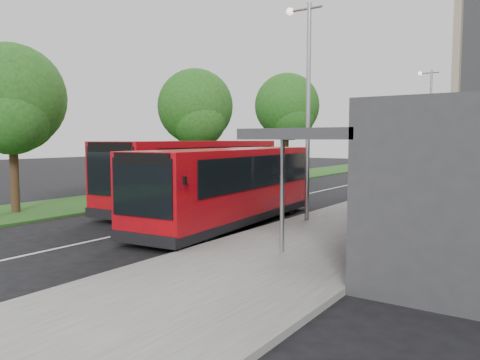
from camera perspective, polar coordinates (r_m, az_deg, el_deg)
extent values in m
plane|color=black|center=(18.62, -6.39, -4.87)|extent=(120.00, 120.00, 0.00)
cube|color=slate|center=(34.58, 24.13, -0.59)|extent=(5.00, 80.00, 0.15)
cube|color=#204E19|center=(38.99, 4.98, 0.37)|extent=(5.00, 80.00, 0.10)
cube|color=silver|center=(31.46, 11.67, -0.90)|extent=(0.12, 70.00, 0.01)
cube|color=silver|center=(10.96, -20.95, -12.19)|extent=(0.12, 2.00, 0.01)
cube|color=silver|center=(15.07, -1.75, -7.17)|extent=(0.12, 2.00, 0.01)
cube|color=silver|center=(20.16, 8.33, -4.12)|extent=(0.12, 2.00, 0.01)
cube|color=silver|center=(25.64, 14.20, -2.27)|extent=(0.12, 2.00, 0.01)
cube|color=silver|center=(31.31, 17.96, -1.07)|extent=(0.12, 2.00, 0.01)
cube|color=silver|center=(37.09, 20.56, -0.23)|extent=(0.12, 2.00, 0.01)
cube|color=silver|center=(42.93, 22.46, 0.38)|extent=(0.12, 2.00, 0.01)
cube|color=silver|center=(48.80, 23.90, 0.84)|extent=(0.12, 2.00, 0.01)
cube|color=silver|center=(54.71, 25.03, 1.20)|extent=(0.12, 2.00, 0.01)
cube|color=silver|center=(60.63, 25.94, 1.49)|extent=(0.12, 2.00, 0.01)
cube|color=black|center=(22.25, 25.12, 0.45)|extent=(0.06, 24.00, 2.20)
cube|color=#313133|center=(22.43, 22.04, 4.93)|extent=(2.80, 26.00, 0.25)
cylinder|color=#95989D|center=(12.58, 5.16, -2.02)|extent=(0.12, 0.12, 3.30)
cylinder|color=#95989D|center=(33.51, 23.76, 1.95)|extent=(0.12, 0.12, 3.30)
cylinder|color=#362615|center=(21.92, -25.80, 0.75)|extent=(0.36, 0.36, 3.50)
sphere|color=#1A4D14|center=(21.94, -26.12, 9.06)|extent=(4.45, 4.45, 4.45)
sphere|color=#1A4D14|center=(21.18, -26.17, 7.07)|extent=(3.18, 3.18, 3.18)
sphere|color=#1A4D14|center=(22.59, -25.59, 7.54)|extent=(3.50, 3.50, 3.50)
cylinder|color=#362615|center=(29.77, -5.40, 2.42)|extent=(0.36, 0.36, 3.71)
sphere|color=#1A4D14|center=(29.81, -5.45, 8.91)|extent=(4.72, 4.72, 4.72)
sphere|color=#1A4D14|center=(29.08, -5.03, 7.35)|extent=(3.37, 3.37, 3.37)
sphere|color=#1A4D14|center=(30.48, -5.57, 7.71)|extent=(3.71, 3.71, 3.71)
cylinder|color=#362615|center=(39.75, 5.70, 3.45)|extent=(0.36, 0.36, 4.25)
sphere|color=#1A4D14|center=(39.83, 5.75, 9.01)|extent=(5.41, 5.41, 5.41)
sphere|color=#1A4D14|center=(39.14, 6.24, 7.67)|extent=(3.86, 3.86, 3.86)
sphere|color=#1A4D14|center=(40.47, 5.46, 7.99)|extent=(4.25, 4.25, 4.25)
cylinder|color=#95989D|center=(17.74, 8.30, 8.07)|extent=(0.16, 0.16, 8.00)
cylinder|color=#95989D|center=(18.43, 7.86, 19.95)|extent=(1.40, 0.10, 0.10)
sphere|color=silver|center=(18.69, 6.11, 19.75)|extent=(0.28, 0.28, 0.28)
cylinder|color=#95989D|center=(36.76, 22.13, 6.14)|extent=(0.16, 0.16, 8.00)
cylinder|color=#95989D|center=(37.10, 22.02, 12.02)|extent=(1.40, 0.10, 0.10)
sphere|color=silver|center=(37.24, 21.10, 12.03)|extent=(0.28, 0.28, 0.28)
cube|color=#AC090B|center=(17.35, -1.05, -0.30)|extent=(3.23, 10.07, 2.50)
cube|color=black|center=(17.50, -1.05, -4.29)|extent=(3.25, 10.10, 0.28)
cube|color=black|center=(13.28, -11.89, -0.92)|extent=(2.12, 0.24, 1.65)
cube|color=black|center=(21.75, 5.54, 1.81)|extent=(2.07, 0.23, 1.23)
cube|color=black|center=(18.18, -3.88, 1.35)|extent=(0.80, 8.46, 1.13)
cube|color=black|center=(16.99, 2.92, 1.10)|extent=(0.80, 8.46, 1.13)
cube|color=black|center=(13.50, -11.81, -7.11)|extent=(2.36, 0.29, 0.33)
cube|color=black|center=(13.21, -11.98, 2.54)|extent=(1.98, 0.22, 0.33)
cube|color=black|center=(14.30, -15.36, 0.38)|extent=(0.09, 0.09, 0.24)
cube|color=black|center=(12.60, -6.75, -0.08)|extent=(0.09, 0.09, 0.24)
cylinder|color=black|center=(15.45, -10.28, -5.37)|extent=(0.36, 0.87, 0.85)
cylinder|color=black|center=(14.29, -4.09, -6.14)|extent=(0.36, 0.87, 0.85)
cylinder|color=black|center=(20.74, 1.03, -2.64)|extent=(0.36, 0.87, 0.85)
cylinder|color=black|center=(19.90, 6.08, -3.00)|extent=(0.36, 0.87, 0.85)
cube|color=#AC090B|center=(21.80, -5.23, 1.16)|extent=(3.29, 11.00, 2.74)
cube|color=black|center=(21.93, -5.20, -2.33)|extent=(3.31, 11.02, 0.31)
cube|color=black|center=(17.66, -15.59, 1.03)|extent=(2.32, 0.20, 1.81)
cube|color=black|center=(26.39, 1.68, 2.80)|extent=(2.27, 0.20, 1.34)
cube|color=black|center=(22.81, -7.46, 2.54)|extent=(0.66, 9.29, 1.24)
cube|color=black|center=(21.30, -1.88, 2.41)|extent=(0.66, 9.29, 1.24)
cube|color=black|center=(17.83, -15.49, -4.12)|extent=(2.58, 0.25, 0.36)
cube|color=black|center=(17.61, -15.68, 3.88)|extent=(2.17, 0.18, 0.36)
cube|color=black|center=(18.86, -18.17, 1.99)|extent=(0.09, 0.09, 0.26)
cube|color=black|center=(16.80, -11.62, 1.80)|extent=(0.09, 0.09, 0.26)
cylinder|color=black|center=(19.94, -13.66, -2.98)|extent=(0.37, 0.95, 0.93)
cylinder|color=black|center=(18.50, -8.81, -3.51)|extent=(0.37, 0.95, 0.93)
cylinder|color=black|center=(25.42, -2.57, -1.14)|extent=(0.37, 0.95, 0.93)
cylinder|color=black|center=(24.31, 1.72, -1.42)|extent=(0.37, 0.95, 0.93)
cylinder|color=#3A2417|center=(25.02, 18.34, -1.16)|extent=(0.65, 0.65, 0.92)
cylinder|color=#FFB80D|center=(32.53, 21.20, 0.31)|extent=(0.18, 0.18, 1.13)
imported|color=#590C17|center=(52.49, 23.25, 1.84)|extent=(2.92, 4.19, 1.32)
imported|color=navy|center=(58.52, 20.59, 2.17)|extent=(1.99, 3.91, 1.23)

